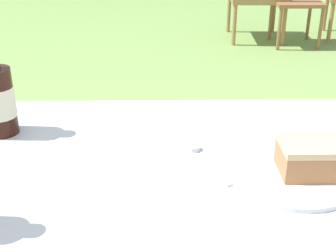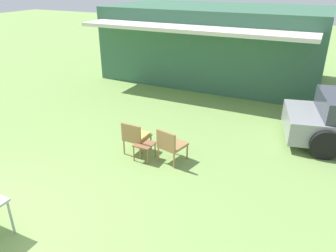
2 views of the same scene
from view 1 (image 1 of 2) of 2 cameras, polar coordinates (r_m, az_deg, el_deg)
garden_side_table at (r=4.47m, az=15.42°, el=13.81°), size 0.41×0.41×0.40m
patio_table at (r=1.01m, az=0.09°, el=-8.21°), size 0.98×0.75×0.68m
cake_on_plate at (r=0.97m, az=15.89°, el=-4.57°), size 0.26×0.26×0.08m
fork at (r=0.96m, az=11.36°, el=-6.03°), size 0.15×0.07×0.01m
loose_bottle_cap at (r=1.04m, az=3.20°, el=-2.68°), size 0.03×0.03×0.01m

